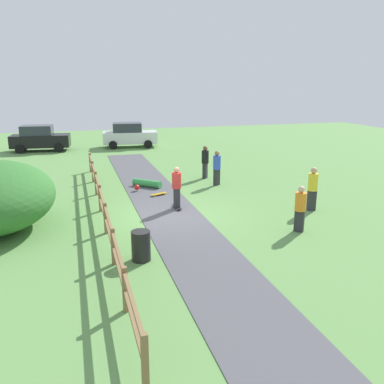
{
  "coord_description": "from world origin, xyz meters",
  "views": [
    {
      "loc": [
        -3.49,
        -14.78,
        5.1
      ],
      "look_at": [
        0.75,
        -0.45,
        1.0
      ],
      "focal_mm": 37.99,
      "sensor_mm": 36.0,
      "label": 1
    }
  ],
  "objects_px": {
    "bystander_blue": "(217,166)",
    "parked_car_white": "(129,135)",
    "skateboard_loose": "(159,194)",
    "trash_bin": "(141,246)",
    "bystander_orange": "(300,207)",
    "skater_fallen": "(146,184)",
    "bystander_yellow": "(313,187)",
    "skater_riding": "(177,186)",
    "parked_car_black": "(40,138)",
    "bystander_black": "(205,160)"
  },
  "relations": [
    {
      "from": "skater_fallen",
      "to": "bystander_yellow",
      "type": "xyz_separation_m",
      "value": [
        5.79,
        -5.52,
        0.79
      ]
    },
    {
      "from": "skateboard_loose",
      "to": "bystander_blue",
      "type": "bearing_deg",
      "value": 19.22
    },
    {
      "from": "skater_fallen",
      "to": "bystander_yellow",
      "type": "relative_size",
      "value": 0.8
    },
    {
      "from": "skater_fallen",
      "to": "bystander_blue",
      "type": "bearing_deg",
      "value": -8.39
    },
    {
      "from": "skater_fallen",
      "to": "bystander_orange",
      "type": "xyz_separation_m",
      "value": [
        4.04,
        -7.51,
        0.7
      ]
    },
    {
      "from": "bystander_yellow",
      "to": "parked_car_white",
      "type": "distance_m",
      "value": 19.14
    },
    {
      "from": "skater_riding",
      "to": "bystander_orange",
      "type": "distance_m",
      "value": 5.08
    },
    {
      "from": "skater_riding",
      "to": "parked_car_white",
      "type": "relative_size",
      "value": 0.4
    },
    {
      "from": "trash_bin",
      "to": "bystander_blue",
      "type": "relative_size",
      "value": 0.51
    },
    {
      "from": "bystander_blue",
      "to": "parked_car_white",
      "type": "height_order",
      "value": "parked_car_white"
    },
    {
      "from": "skater_fallen",
      "to": "parked_car_white",
      "type": "relative_size",
      "value": 0.33
    },
    {
      "from": "skater_riding",
      "to": "skateboard_loose",
      "type": "relative_size",
      "value": 2.13
    },
    {
      "from": "trash_bin",
      "to": "bystander_black",
      "type": "distance_m",
      "value": 10.69
    },
    {
      "from": "bystander_orange",
      "to": "parked_car_white",
      "type": "height_order",
      "value": "parked_car_white"
    },
    {
      "from": "bystander_black",
      "to": "parked_car_white",
      "type": "distance_m",
      "value": 12.16
    },
    {
      "from": "bystander_yellow",
      "to": "parked_car_white",
      "type": "relative_size",
      "value": 0.41
    },
    {
      "from": "bystander_orange",
      "to": "parked_car_black",
      "type": "relative_size",
      "value": 0.38
    },
    {
      "from": "skater_riding",
      "to": "parked_car_black",
      "type": "xyz_separation_m",
      "value": [
        -6.27,
        16.8,
        -0.03
      ]
    },
    {
      "from": "skater_riding",
      "to": "bystander_blue",
      "type": "relative_size",
      "value": 0.99
    },
    {
      "from": "skateboard_loose",
      "to": "bystander_blue",
      "type": "distance_m",
      "value": 3.51
    },
    {
      "from": "skater_fallen",
      "to": "skateboard_loose",
      "type": "height_order",
      "value": "skater_fallen"
    },
    {
      "from": "skateboard_loose",
      "to": "parked_car_black",
      "type": "distance_m",
      "value": 15.85
    },
    {
      "from": "trash_bin",
      "to": "skater_riding",
      "type": "xyz_separation_m",
      "value": [
        2.24,
        4.52,
        0.54
      ]
    },
    {
      "from": "trash_bin",
      "to": "bystander_blue",
      "type": "distance_m",
      "value": 9.35
    },
    {
      "from": "skater_riding",
      "to": "bystander_yellow",
      "type": "height_order",
      "value": "bystander_yellow"
    },
    {
      "from": "skater_fallen",
      "to": "bystander_black",
      "type": "height_order",
      "value": "bystander_black"
    },
    {
      "from": "bystander_black",
      "to": "parked_car_black",
      "type": "bearing_deg",
      "value": 127.36
    },
    {
      "from": "trash_bin",
      "to": "skater_fallen",
      "type": "xyz_separation_m",
      "value": [
        1.65,
        8.3,
        -0.25
      ]
    },
    {
      "from": "parked_car_black",
      "to": "trash_bin",
      "type": "bearing_deg",
      "value": -79.29
    },
    {
      "from": "bystander_orange",
      "to": "skater_riding",
      "type": "bearing_deg",
      "value": 132.71
    },
    {
      "from": "skateboard_loose",
      "to": "parked_car_black",
      "type": "xyz_separation_m",
      "value": [
        -5.97,
        14.66,
        0.87
      ]
    },
    {
      "from": "trash_bin",
      "to": "bystander_blue",
      "type": "height_order",
      "value": "bystander_blue"
    },
    {
      "from": "bystander_yellow",
      "to": "skater_fallen",
      "type": "bearing_deg",
      "value": 136.4
    },
    {
      "from": "skater_riding",
      "to": "bystander_black",
      "type": "height_order",
      "value": "skater_riding"
    },
    {
      "from": "bystander_blue",
      "to": "bystander_black",
      "type": "relative_size",
      "value": 1.0
    },
    {
      "from": "skateboard_loose",
      "to": "parked_car_black",
      "type": "bearing_deg",
      "value": 112.16
    },
    {
      "from": "skateboard_loose",
      "to": "bystander_blue",
      "type": "xyz_separation_m",
      "value": [
        3.21,
        1.12,
        0.88
      ]
    },
    {
      "from": "bystander_black",
      "to": "bystander_yellow",
      "type": "relative_size",
      "value": 0.99
    },
    {
      "from": "parked_car_black",
      "to": "skateboard_loose",
      "type": "bearing_deg",
      "value": -67.84
    },
    {
      "from": "skateboard_loose",
      "to": "bystander_black",
      "type": "xyz_separation_m",
      "value": [
        3.13,
        2.74,
        0.88
      ]
    },
    {
      "from": "bystander_black",
      "to": "parked_car_white",
      "type": "bearing_deg",
      "value": 101.36
    },
    {
      "from": "skater_riding",
      "to": "bystander_orange",
      "type": "bearing_deg",
      "value": -47.29
    },
    {
      "from": "bystander_black",
      "to": "skater_fallen",
      "type": "bearing_deg",
      "value": -162.13
    },
    {
      "from": "bystander_blue",
      "to": "parked_car_white",
      "type": "distance_m",
      "value": 13.77
    },
    {
      "from": "bystander_orange",
      "to": "parked_car_white",
      "type": "xyz_separation_m",
      "value": [
        -3.02,
        20.54,
        0.06
      ]
    },
    {
      "from": "bystander_blue",
      "to": "parked_car_black",
      "type": "xyz_separation_m",
      "value": [
        -9.18,
        13.54,
        -0.01
      ]
    },
    {
      "from": "trash_bin",
      "to": "bystander_orange",
      "type": "relative_size",
      "value": 0.55
    },
    {
      "from": "trash_bin",
      "to": "skateboard_loose",
      "type": "xyz_separation_m",
      "value": [
        1.94,
        6.66,
        -0.36
      ]
    },
    {
      "from": "parked_car_white",
      "to": "skater_riding",
      "type": "bearing_deg",
      "value": -91.47
    },
    {
      "from": "bystander_orange",
      "to": "skater_fallen",
      "type": "bearing_deg",
      "value": 118.28
    }
  ]
}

